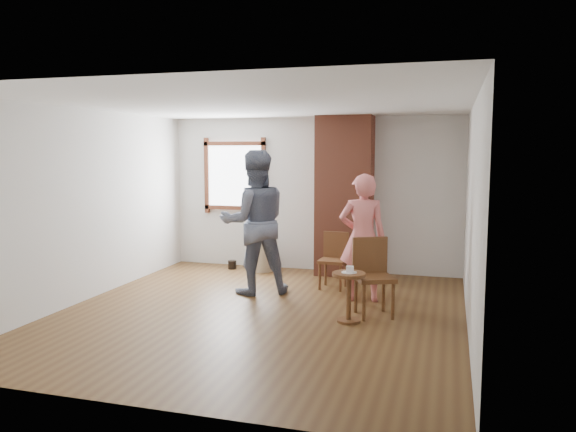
{
  "coord_description": "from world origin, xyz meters",
  "views": [
    {
      "loc": [
        2.27,
        -6.52,
        2.03
      ],
      "look_at": [
        0.13,
        0.8,
        1.15
      ],
      "focal_mm": 35.0,
      "sensor_mm": 36.0,
      "label": 1
    }
  ],
  "objects_px": {
    "dining_chair_right": "(372,272)",
    "stoneware_crock": "(263,257)",
    "man": "(255,222)",
    "side_table": "(349,289)",
    "dining_chair_left": "(334,257)",
    "person_pink": "(362,238)"
  },
  "relations": [
    {
      "from": "dining_chair_right",
      "to": "stoneware_crock",
      "type": "bearing_deg",
      "value": 111.38
    },
    {
      "from": "man",
      "to": "side_table",
      "type": "bearing_deg",
      "value": 117.72
    },
    {
      "from": "man",
      "to": "dining_chair_right",
      "type": "bearing_deg",
      "value": 131.79
    },
    {
      "from": "stoneware_crock",
      "to": "dining_chair_left",
      "type": "distance_m",
      "value": 1.64
    },
    {
      "from": "dining_chair_left",
      "to": "side_table",
      "type": "xyz_separation_m",
      "value": [
        0.51,
        -1.63,
        -0.06
      ]
    },
    {
      "from": "stoneware_crock",
      "to": "side_table",
      "type": "relative_size",
      "value": 0.79
    },
    {
      "from": "stoneware_crock",
      "to": "person_pink",
      "type": "relative_size",
      "value": 0.27
    },
    {
      "from": "dining_chair_left",
      "to": "dining_chair_right",
      "type": "relative_size",
      "value": 0.86
    },
    {
      "from": "person_pink",
      "to": "dining_chair_right",
      "type": "bearing_deg",
      "value": 96.93
    },
    {
      "from": "man",
      "to": "person_pink",
      "type": "bearing_deg",
      "value": 151.25
    },
    {
      "from": "dining_chair_left",
      "to": "person_pink",
      "type": "relative_size",
      "value": 0.48
    },
    {
      "from": "stoneware_crock",
      "to": "dining_chair_left",
      "type": "height_order",
      "value": "dining_chair_left"
    },
    {
      "from": "stoneware_crock",
      "to": "person_pink",
      "type": "height_order",
      "value": "person_pink"
    },
    {
      "from": "stoneware_crock",
      "to": "side_table",
      "type": "bearing_deg",
      "value": -51.93
    },
    {
      "from": "dining_chair_left",
      "to": "person_pink",
      "type": "xyz_separation_m",
      "value": [
        0.51,
        -0.62,
        0.4
      ]
    },
    {
      "from": "stoneware_crock",
      "to": "side_table",
      "type": "distance_m",
      "value": 3.12
    },
    {
      "from": "dining_chair_right",
      "to": "side_table",
      "type": "height_order",
      "value": "dining_chair_right"
    },
    {
      "from": "dining_chair_left",
      "to": "man",
      "type": "xyz_separation_m",
      "value": [
        -1.03,
        -0.63,
        0.56
      ]
    },
    {
      "from": "dining_chair_left",
      "to": "man",
      "type": "height_order",
      "value": "man"
    },
    {
      "from": "man",
      "to": "person_pink",
      "type": "distance_m",
      "value": 1.55
    },
    {
      "from": "stoneware_crock",
      "to": "dining_chair_right",
      "type": "height_order",
      "value": "dining_chair_right"
    },
    {
      "from": "stoneware_crock",
      "to": "dining_chair_right",
      "type": "relative_size",
      "value": 0.5
    }
  ]
}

